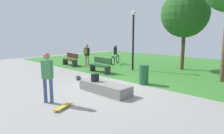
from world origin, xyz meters
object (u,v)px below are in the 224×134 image
at_px(pedestrian_with_backpack, 87,53).
at_px(cyclist_on_bicycle, 115,56).
at_px(trash_bin, 144,75).
at_px(skater_performing_trick, 47,74).
at_px(park_bench_near_lamppost, 101,65).
at_px(skateboard_by_ledge, 63,106).
at_px(lamp_post, 133,34).
at_px(concrete_ledge, 105,88).
at_px(backpack_on_ledge, 95,78).
at_px(park_bench_far_right, 71,59).
at_px(tree_broad_elm, 185,14).
at_px(skateboard_spare, 78,78).

relative_size(pedestrian_with_backpack, cyclist_on_bicycle, 0.94).
bearing_deg(trash_bin, skater_performing_trick, -100.81).
distance_m(park_bench_near_lamppost, pedestrian_with_backpack, 2.82).
bearing_deg(skateboard_by_ledge, lamp_post, 111.40).
bearing_deg(skater_performing_trick, cyclist_on_bicycle, 119.11).
relative_size(concrete_ledge, backpack_on_ledge, 7.26).
height_order(park_bench_far_right, pedestrian_with_backpack, pedestrian_with_backpack).
bearing_deg(skateboard_by_ledge, park_bench_near_lamppost, 126.29).
distance_m(park_bench_far_right, tree_broad_elm, 8.53).
distance_m(concrete_ledge, lamp_post, 5.77).
height_order(park_bench_far_right, cyclist_on_bicycle, cyclist_on_bicycle).
bearing_deg(skater_performing_trick, pedestrian_with_backpack, 132.03).
bearing_deg(pedestrian_with_backpack, park_bench_far_right, -146.05).
height_order(tree_broad_elm, cyclist_on_bicycle, tree_broad_elm).
xyz_separation_m(concrete_ledge, backpack_on_ledge, (-0.45, -0.12, 0.36)).
bearing_deg(cyclist_on_bicycle, park_bench_far_right, -122.89).
bearing_deg(lamp_post, pedestrian_with_backpack, -162.52).
bearing_deg(pedestrian_with_backpack, skateboard_by_ledge, -43.55).
height_order(skateboard_spare, tree_broad_elm, tree_broad_elm).
relative_size(skateboard_by_ledge, cyclist_on_bicycle, 0.49).
bearing_deg(skateboard_spare, cyclist_on_bicycle, 113.13).
height_order(park_bench_far_right, trash_bin, trash_bin).
relative_size(skater_performing_trick, tree_broad_elm, 0.33).
xyz_separation_m(concrete_ledge, trash_bin, (0.33, 2.20, 0.26)).
relative_size(skateboard_spare, lamp_post, 0.20).
bearing_deg(skateboard_spare, skater_performing_trick, -51.75).
height_order(park_bench_near_lamppost, trash_bin, trash_bin).
xyz_separation_m(skateboard_by_ledge, skateboard_spare, (-3.11, 2.84, 0.00)).
bearing_deg(skater_performing_trick, skateboard_by_ledge, 4.12).
bearing_deg(skateboard_spare, tree_broad_elm, 68.22).
bearing_deg(park_bench_far_right, concrete_ledge, -23.67).
distance_m(concrete_ledge, tree_broad_elm, 8.03).
bearing_deg(concrete_ledge, park_bench_near_lamppost, 139.87).
xyz_separation_m(skater_performing_trick, park_bench_near_lamppost, (-2.72, 4.89, -0.52)).
relative_size(skater_performing_trick, lamp_post, 0.45).
bearing_deg(cyclist_on_bicycle, lamp_post, -22.89).
distance_m(concrete_ledge, cyclist_on_bicycle, 7.75).
height_order(backpack_on_ledge, skater_performing_trick, skater_performing_trick).
bearing_deg(cyclist_on_bicycle, skateboard_by_ledge, -56.42).
bearing_deg(skateboard_by_ledge, pedestrian_with_backpack, 136.45).
distance_m(pedestrian_with_backpack, cyclist_on_bicycle, 2.35).
bearing_deg(park_bench_far_right, lamp_post, 21.77).
height_order(skater_performing_trick, park_bench_far_right, skater_performing_trick).
xyz_separation_m(park_bench_far_right, lamp_post, (4.48, 1.79, 1.85)).
xyz_separation_m(tree_broad_elm, lamp_post, (-2.21, -2.47, -1.27)).
bearing_deg(skateboard_by_ledge, skater_performing_trick, -175.88).
bearing_deg(skater_performing_trick, backpack_on_ledge, 88.49).
bearing_deg(park_bench_far_right, park_bench_near_lamppost, -4.59).
relative_size(lamp_post, pedestrian_with_backpack, 2.37).
xyz_separation_m(trash_bin, cyclist_on_bicycle, (-5.33, 3.71, 0.18)).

